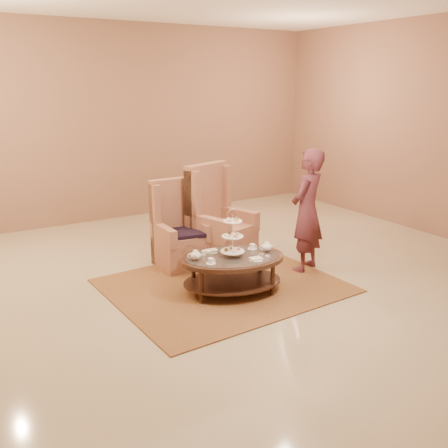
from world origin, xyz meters
TOP-DOWN VIEW (x-y plane):
  - ground at (0.00, 0.00)m, footprint 8.00×8.00m
  - ceiling at (0.00, 0.00)m, footprint 8.00×8.00m
  - wall_back at (0.00, 4.00)m, footprint 8.00×0.04m
  - rug at (-0.15, 0.15)m, footprint 2.84×2.41m
  - tea_table at (-0.16, -0.07)m, footprint 1.45×1.18m
  - armchair_left at (-0.28, 1.14)m, footprint 0.65×0.67m
  - armchair_right at (0.27, 1.04)m, footprint 0.94×0.95m
  - person at (1.10, 0.08)m, footprint 0.71×0.62m

SIDE VIEW (x-z plane):
  - ground at x=0.00m, z-range 0.00..0.00m
  - ceiling at x=0.00m, z-range -0.01..0.01m
  - rug at x=-0.15m, z-range 0.00..0.01m
  - tea_table at x=-0.16m, z-range -0.14..0.91m
  - armchair_left at x=-0.28m, z-range -0.19..1.00m
  - armchair_right at x=0.27m, z-range -0.23..1.15m
  - person at x=1.10m, z-range 0.00..1.66m
  - wall_back at x=0.00m, z-range 0.00..3.50m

